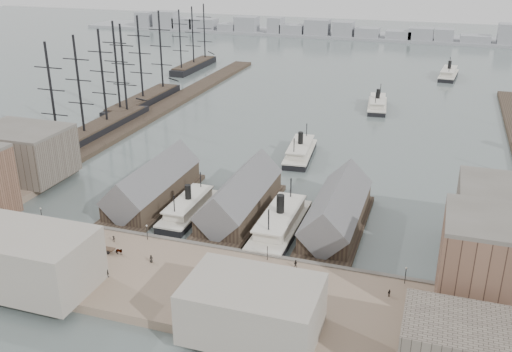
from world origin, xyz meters
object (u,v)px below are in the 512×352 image
(ferry_docked_west, at_px, (189,208))
(tram, at_px, (479,322))
(horse_cart_center, at_px, (116,251))
(horse_cart_right, at_px, (268,298))
(horse_cart_left, at_px, (26,232))

(ferry_docked_west, xyz_separation_m, tram, (71.99, -31.07, 1.85))
(ferry_docked_west, distance_m, horse_cart_center, 28.08)
(tram, height_order, horse_cart_center, tram)
(tram, xyz_separation_m, horse_cart_right, (-39.01, -3.37, -1.18))
(horse_cart_center, xyz_separation_m, horse_cart_right, (38.37, -6.89, -0.01))
(ferry_docked_west, xyz_separation_m, horse_cart_left, (-30.99, -26.61, 0.67))
(ferry_docked_west, height_order, horse_cart_left, ferry_docked_west)
(horse_cart_left, distance_m, horse_cart_right, 64.44)
(horse_cart_left, bearing_deg, tram, -87.23)
(ferry_docked_west, bearing_deg, horse_cart_center, -101.08)
(horse_cart_right, bearing_deg, tram, -74.47)
(ferry_docked_west, xyz_separation_m, horse_cart_right, (32.97, -34.44, 0.67))
(tram, bearing_deg, ferry_docked_west, 154.21)
(ferry_docked_west, relative_size, horse_cart_center, 5.26)
(horse_cart_center, bearing_deg, horse_cart_left, 87.38)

